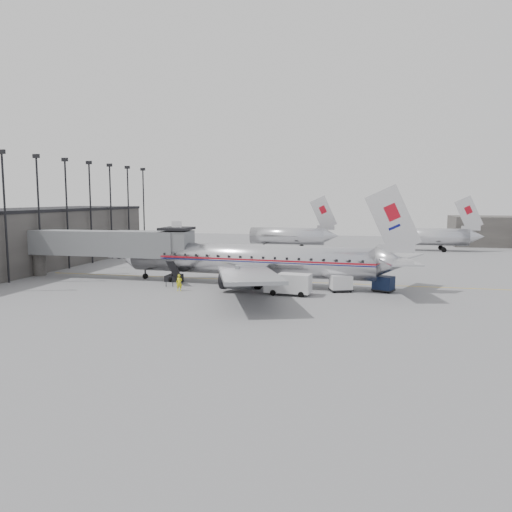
% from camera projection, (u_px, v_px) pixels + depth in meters
% --- Properties ---
extents(ground, '(160.00, 160.00, 0.00)m').
position_uv_depth(ground, '(242.00, 289.00, 53.86)').
color(ground, slate).
rests_on(ground, ground).
extents(terminal, '(12.00, 46.00, 8.00)m').
position_uv_depth(terminal, '(27.00, 239.00, 70.62)').
color(terminal, '#3A3735').
rests_on(terminal, ground).
extents(apron_line, '(60.00, 0.15, 0.01)m').
position_uv_depth(apron_line, '(279.00, 281.00, 59.00)').
color(apron_line, gold).
rests_on(apron_line, ground).
extents(jet_bridge, '(21.00, 6.20, 7.10)m').
position_uv_depth(jet_bridge, '(117.00, 244.00, 60.62)').
color(jet_bridge, slate).
rests_on(jet_bridge, ground).
extents(floodlight_masts, '(0.90, 42.25, 15.25)m').
position_uv_depth(floodlight_masts, '(79.00, 208.00, 71.57)').
color(floodlight_masts, black).
rests_on(floodlight_masts, ground).
extents(distant_aircraft_near, '(16.39, 3.20, 10.26)m').
position_uv_depth(distant_aircraft_near, '(288.00, 235.00, 94.59)').
color(distant_aircraft_near, silver).
rests_on(distant_aircraft_near, ground).
extents(distant_aircraft_mid, '(16.39, 3.20, 10.26)m').
position_uv_depth(distant_aircraft_mid, '(430.00, 236.00, 92.70)').
color(distant_aircraft_mid, silver).
rests_on(distant_aircraft_mid, ground).
extents(airliner, '(35.69, 32.95, 11.29)m').
position_uv_depth(airliner, '(254.00, 260.00, 56.21)').
color(airliner, silver).
rests_on(airliner, ground).
extents(service_van, '(4.82, 2.28, 2.19)m').
position_uv_depth(service_van, '(289.00, 284.00, 50.59)').
color(service_van, silver).
rests_on(service_van, ground).
extents(baggage_cart_navy, '(2.56, 2.32, 1.64)m').
position_uv_depth(baggage_cart_navy, '(383.00, 283.00, 52.39)').
color(baggage_cart_navy, black).
rests_on(baggage_cart_navy, ground).
extents(baggage_cart_white, '(2.72, 2.41, 1.78)m').
position_uv_depth(baggage_cart_white, '(341.00, 283.00, 52.43)').
color(baggage_cart_white, silver).
rests_on(baggage_cart_white, ground).
extents(ramp_worker, '(0.71, 0.53, 1.76)m').
position_uv_depth(ramp_worker, '(179.00, 283.00, 52.82)').
color(ramp_worker, yellow).
rests_on(ramp_worker, ground).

